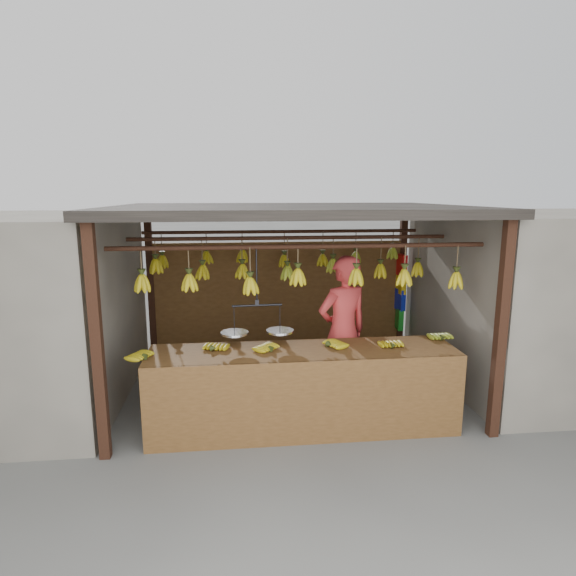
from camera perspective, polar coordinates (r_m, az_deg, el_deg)
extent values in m
plane|color=#5B5B57|center=(6.54, 0.29, -11.76)|extent=(80.00, 80.00, 0.00)
cube|color=black|center=(4.87, -21.69, -6.33)|extent=(0.10, 0.10, 2.30)
cube|color=black|center=(5.41, 23.89, -4.79)|extent=(0.10, 0.10, 2.30)
cube|color=black|center=(7.72, -15.93, 0.31)|extent=(0.10, 0.10, 2.30)
cube|color=black|center=(8.08, 13.29, 0.90)|extent=(0.10, 0.10, 2.30)
cube|color=black|center=(6.03, 0.32, 9.28)|extent=(4.30, 3.30, 0.10)
cylinder|color=black|center=(5.06, 1.62, 4.94)|extent=(4.00, 0.05, 0.05)
cylinder|color=black|center=(6.05, 0.31, 5.97)|extent=(4.00, 0.05, 0.05)
cylinder|color=black|center=(7.04, -0.63, 6.70)|extent=(4.00, 0.05, 0.05)
cube|color=brown|center=(7.69, -0.98, -1.20)|extent=(4.00, 0.06, 1.80)
cube|color=slate|center=(7.50, 28.80, -0.98)|extent=(3.00, 3.00, 2.30)
cube|color=brown|center=(5.22, 1.83, -7.73)|extent=(3.31, 0.74, 0.08)
cube|color=brown|center=(5.03, 2.41, -13.51)|extent=(3.31, 0.04, 0.90)
cube|color=black|center=(5.11, -15.73, -14.00)|extent=(0.07, 0.07, 0.82)
cube|color=black|center=(5.53, 18.85, -12.24)|extent=(0.07, 0.07, 0.82)
cube|color=black|center=(5.69, -14.69, -11.30)|extent=(0.07, 0.07, 0.82)
cube|color=black|center=(6.06, 16.30, -9.96)|extent=(0.07, 0.07, 0.82)
ellipsoid|color=#B49F13|center=(5.10, -16.43, -7.82)|extent=(0.30, 0.28, 0.06)
ellipsoid|color=#B49F13|center=(5.18, -8.82, -7.17)|extent=(0.24, 0.28, 0.06)
ellipsoid|color=#B49F13|center=(5.13, -1.88, -7.25)|extent=(0.30, 0.30, 0.06)
ellipsoid|color=#B49F13|center=(5.26, 4.94, -6.78)|extent=(0.30, 0.27, 0.06)
ellipsoid|color=#B49F13|center=(5.34, 12.42, -6.76)|extent=(0.19, 0.25, 0.06)
ellipsoid|color=#92A523|center=(5.76, 17.91, -5.70)|extent=(0.19, 0.25, 0.06)
ellipsoid|color=#B49F13|center=(5.18, -16.88, 0.53)|extent=(0.16, 0.16, 0.28)
ellipsoid|color=#B49F13|center=(5.12, -11.60, 0.63)|extent=(0.16, 0.16, 0.28)
ellipsoid|color=#B49F13|center=(5.05, -4.48, 0.25)|extent=(0.16, 0.16, 0.28)
ellipsoid|color=#B49F13|center=(5.11, 1.17, 1.31)|extent=(0.16, 0.16, 0.28)
ellipsoid|color=#B49F13|center=(5.23, 8.07, 1.28)|extent=(0.16, 0.16, 0.28)
ellipsoid|color=#B49F13|center=(5.35, 13.60, 1.21)|extent=(0.16, 0.16, 0.28)
ellipsoid|color=#B49F13|center=(5.60, 19.28, 0.87)|extent=(0.16, 0.16, 0.28)
ellipsoid|color=#B49F13|center=(6.17, -15.38, 2.50)|extent=(0.16, 0.16, 0.28)
ellipsoid|color=#B49F13|center=(6.08, -10.08, 1.86)|extent=(0.16, 0.16, 0.28)
ellipsoid|color=#B49F13|center=(6.08, -5.44, 1.98)|extent=(0.16, 0.16, 0.28)
ellipsoid|color=#92A523|center=(6.06, -0.07, 1.80)|extent=(0.16, 0.16, 0.28)
ellipsoid|color=#92A523|center=(6.19, 5.34, 2.65)|extent=(0.16, 0.16, 0.28)
ellipsoid|color=#B49F13|center=(6.31, 10.88, 1.99)|extent=(0.16, 0.16, 0.28)
ellipsoid|color=#B49F13|center=(6.53, 15.09, 2.14)|extent=(0.16, 0.16, 0.28)
ellipsoid|color=#B49F13|center=(7.11, -14.65, 3.03)|extent=(0.16, 0.16, 0.28)
ellipsoid|color=#B49F13|center=(7.05, -9.60, 3.58)|extent=(0.16, 0.16, 0.28)
ellipsoid|color=#B49F13|center=(7.04, -5.42, 3.77)|extent=(0.16, 0.16, 0.28)
ellipsoid|color=#B49F13|center=(7.10, -0.44, 3.23)|extent=(0.16, 0.16, 0.28)
ellipsoid|color=#B49F13|center=(7.13, 4.13, 3.32)|extent=(0.16, 0.16, 0.28)
ellipsoid|color=#92A523|center=(7.31, 7.99, 3.59)|extent=(0.16, 0.16, 0.28)
ellipsoid|color=#92A523|center=(7.43, 12.28, 4.07)|extent=(0.16, 0.16, 0.28)
cylinder|color=black|center=(5.06, -3.74, 1.36)|extent=(0.02, 0.02, 0.62)
cylinder|color=black|center=(5.12, -3.69, -2.07)|extent=(0.53, 0.05, 0.02)
cylinder|color=silver|center=(5.19, -6.36, -5.38)|extent=(0.29, 0.29, 0.02)
cylinder|color=silver|center=(5.23, -0.96, -5.18)|extent=(0.29, 0.29, 0.02)
imported|color=#BF3333|center=(5.81, 6.52, -5.19)|extent=(0.78, 0.65, 1.84)
cube|color=red|center=(7.87, 13.33, 2.67)|extent=(0.08, 0.26, 0.34)
cube|color=yellow|center=(7.92, 13.24, 0.59)|extent=(0.08, 0.26, 0.34)
cube|color=#1426BF|center=(7.97, 13.15, -1.33)|extent=(0.08, 0.26, 0.34)
cube|color=#199926|center=(8.05, 13.05, -3.58)|extent=(0.08, 0.26, 0.34)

